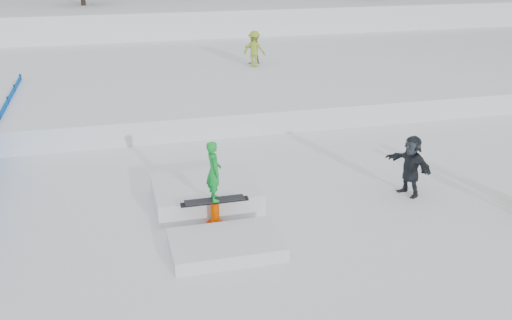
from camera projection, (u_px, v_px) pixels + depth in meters
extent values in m
plane|color=white|center=(257.00, 238.00, 12.96)|extent=(120.00, 120.00, 0.00)
cube|color=white|center=(146.00, 19.00, 39.57)|extent=(60.00, 14.00, 2.40)
cube|color=white|center=(171.00, 73.00, 27.24)|extent=(50.00, 18.00, 0.80)
cylinder|color=black|center=(2.00, 127.00, 18.86)|extent=(0.05, 0.05, 1.10)
cylinder|color=black|center=(9.00, 111.00, 20.58)|extent=(0.05, 0.05, 1.10)
cylinder|color=black|center=(16.00, 98.00, 22.29)|extent=(0.05, 0.05, 1.10)
cylinder|color=black|center=(21.00, 87.00, 24.00)|extent=(0.05, 0.05, 1.10)
imported|color=olive|center=(252.00, 48.00, 27.11)|extent=(0.80, 0.66, 1.48)
imported|color=#8DA627|center=(254.00, 49.00, 26.36)|extent=(1.23, 1.12, 1.65)
imported|color=#21262B|center=(411.00, 166.00, 14.89)|extent=(0.92, 1.59, 1.63)
cube|color=white|center=(205.00, 193.00, 14.57)|extent=(2.60, 2.20, 0.54)
cube|color=white|center=(226.00, 245.00, 12.36)|extent=(2.40, 1.60, 0.30)
cylinder|color=#F75A00|center=(215.00, 225.00, 13.48)|extent=(0.44, 0.44, 0.06)
cylinder|color=#F75A00|center=(215.00, 214.00, 13.39)|extent=(0.20, 0.20, 0.60)
cube|color=black|center=(215.00, 202.00, 13.27)|extent=(1.60, 0.16, 0.06)
cube|color=black|center=(215.00, 200.00, 13.25)|extent=(1.40, 0.28, 0.03)
imported|color=green|center=(214.00, 171.00, 12.99)|extent=(0.34, 0.52, 1.42)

